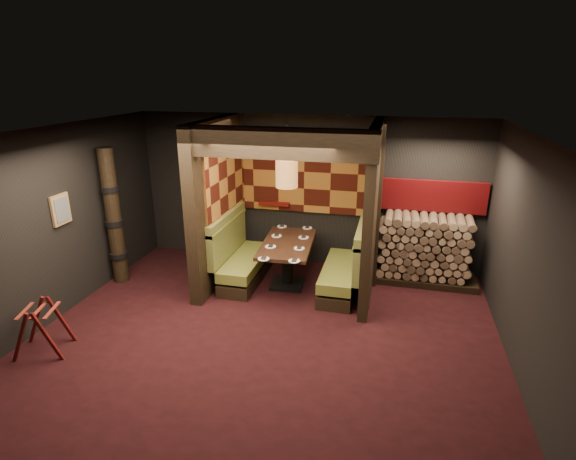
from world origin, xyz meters
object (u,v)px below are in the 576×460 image
Objects in this scene: booth_bench_left at (241,259)px; firewood_stack at (428,250)px; totem_column at (114,218)px; dining_table at (287,255)px; booth_bench_right at (346,269)px; pendant_lamp at (287,173)px; luggage_rack at (41,326)px.

firewood_stack is (3.25, 0.70, 0.21)m from booth_bench_left.
totem_column reaches higher than firewood_stack.
totem_column is at bearing -170.15° from dining_table.
booth_bench_right is (1.89, 0.00, 0.00)m from booth_bench_left.
firewood_stack is at bearing 13.19° from totem_column.
luggage_rack is at bearing -135.80° from pendant_lamp.
booth_bench_right reaches higher than luggage_rack.
pendant_lamp is at bearing 44.20° from luggage_rack.
firewood_stack reaches higher than luggage_rack.
totem_column is at bearing -172.14° from booth_bench_right.
luggage_rack is 0.46× the size of firewood_stack.
booth_bench_right reaches higher than dining_table.
pendant_lamp is at bearing -175.19° from booth_bench_right.
booth_bench_left is 2.02× the size of luggage_rack.
totem_column is (-2.96, -0.46, -0.83)m from pendant_lamp.
pendant_lamp is 3.11m from totem_column.
totem_column is 5.51m from firewood_stack.
dining_table is 3.07m from totem_column.
pendant_lamp is at bearing -161.67° from firewood_stack.
booth_bench_left reaches higher than dining_table.
pendant_lamp reaches higher than booth_bench_right.
luggage_rack is (-3.73, -2.73, -0.03)m from booth_bench_right.
booth_bench_left is 0.67× the size of totem_column.
firewood_stack is at bearing 27.35° from booth_bench_right.
booth_bench_right is at bearing 4.81° from pendant_lamp.
booth_bench_right is at bearing 7.86° from totem_column.
booth_bench_left is 1.00× the size of booth_bench_right.
booth_bench_left is 3.29m from luggage_rack.
firewood_stack is (5.33, 1.25, -0.57)m from totem_column.
firewood_stack is at bearing 33.97° from luggage_rack.
booth_bench_left is at bearing 177.68° from dining_table.
totem_column is (-3.98, -0.55, 0.79)m from booth_bench_right.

